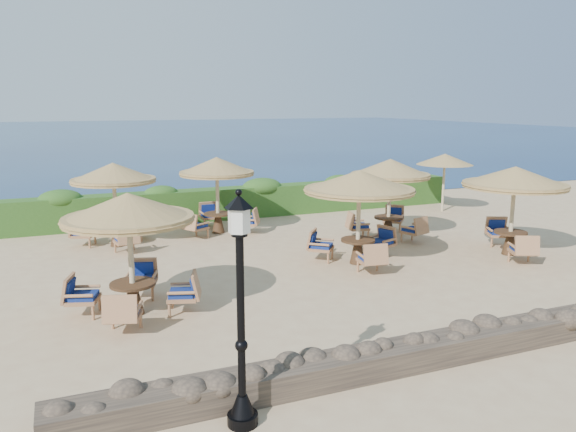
{
  "coord_description": "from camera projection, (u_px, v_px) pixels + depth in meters",
  "views": [
    {
      "loc": [
        -6.94,
        -13.73,
        4.5
      ],
      "look_at": [
        -1.0,
        0.79,
        1.3
      ],
      "focal_mm": 35.0,
      "sensor_mm": 36.0,
      "label": 1
    }
  ],
  "objects": [
    {
      "name": "sea",
      "position": [
        110.0,
        134.0,
        79.41
      ],
      "size": [
        160.0,
        160.0,
        0.0
      ],
      "primitive_type": "plane",
      "color": "#0B2048",
      "rests_on": "ground"
    },
    {
      "name": "lamp_post",
      "position": [
        241.0,
        321.0,
        7.67
      ],
      "size": [
        0.44,
        0.44,
        3.31
      ],
      "color": "black",
      "rests_on": "ground"
    },
    {
      "name": "cafe_set_4",
      "position": [
        217.0,
        180.0,
        19.26
      ],
      "size": [
        2.77,
        2.7,
        2.65
      ],
      "color": "beige",
      "rests_on": "ground"
    },
    {
      "name": "stone_wall",
      "position": [
        483.0,
        340.0,
        10.26
      ],
      "size": [
        15.0,
        0.65,
        0.44
      ],
      "primitive_type": "cube",
      "color": "brown",
      "rests_on": "ground"
    },
    {
      "name": "ground",
      "position": [
        331.0,
        263.0,
        15.93
      ],
      "size": [
        120.0,
        120.0,
        0.0
      ],
      "primitive_type": "plane",
      "color": "tan",
      "rests_on": "ground"
    },
    {
      "name": "cafe_set_2",
      "position": [
        514.0,
        187.0,
        16.45
      ],
      "size": [
        3.02,
        3.02,
        2.65
      ],
      "color": "beige",
      "rests_on": "ground"
    },
    {
      "name": "hedge",
      "position": [
        250.0,
        202.0,
        22.34
      ],
      "size": [
        18.0,
        0.9,
        1.2
      ],
      "primitive_type": "cube",
      "color": "#234A17",
      "rests_on": "ground"
    },
    {
      "name": "cafe_set_1",
      "position": [
        359.0,
        195.0,
        15.52
      ],
      "size": [
        3.11,
        3.11,
        2.65
      ],
      "color": "beige",
      "rests_on": "ground"
    },
    {
      "name": "extra_parasol",
      "position": [
        445.0,
        159.0,
        23.1
      ],
      "size": [
        2.3,
        2.3,
        2.41
      ],
      "color": "beige",
      "rests_on": "ground"
    },
    {
      "name": "cafe_set_3",
      "position": [
        114.0,
        188.0,
        17.48
      ],
      "size": [
        2.74,
        2.75,
        2.65
      ],
      "color": "beige",
      "rests_on": "ground"
    },
    {
      "name": "cafe_set_5",
      "position": [
        390.0,
        182.0,
        18.64
      ],
      "size": [
        2.78,
        2.77,
        2.65
      ],
      "color": "beige",
      "rests_on": "ground"
    },
    {
      "name": "cafe_set_0",
      "position": [
        130.0,
        232.0,
        11.76
      ],
      "size": [
        2.88,
        2.88,
        2.65
      ],
      "color": "beige",
      "rests_on": "ground"
    }
  ]
}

